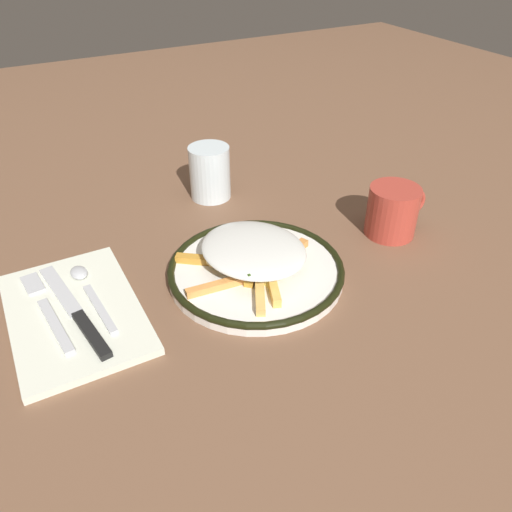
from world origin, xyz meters
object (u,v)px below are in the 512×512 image
knife (79,316)px  spoon (87,286)px  coffee_mug (392,210)px  fries_heap (254,253)px  fork (47,310)px  water_glass (210,172)px  napkin (74,313)px  plate (256,270)px

knife → spoon: size_ratio=1.37×
knife → coffee_mug: size_ratio=2.03×
coffee_mug → fries_heap: bearing=179.0°
fork → water_glass: (0.31, 0.19, 0.03)m
fries_heap → napkin: bearing=172.8°
knife → water_glass: size_ratio=2.28×
spoon → coffee_mug: bearing=-8.7°
napkin → coffee_mug: coffee_mug is taller
napkin → coffee_mug: size_ratio=2.27×
fries_heap → napkin: size_ratio=0.86×
knife → spoon: 0.06m
plate → fork: plate is taller
coffee_mug → spoon: bearing=171.3°
fork → coffee_mug: (0.51, -0.05, 0.03)m
spoon → water_glass: water_glass is taller
spoon → coffee_mug: coffee_mug is taller
knife → water_glass: bearing=38.9°
plate → fries_heap: 0.03m
water_glass → coffee_mug: 0.31m
plate → knife: bearing=175.7°
napkin → fries_heap: bearing=-7.2°
fries_heap → spoon: bearing=163.1°
plate → spoon: bearing=161.7°
napkin → knife: size_ratio=1.12×
fork → fries_heap: bearing=-9.0°
fries_heap → water_glass: 0.24m
napkin → fork: 0.03m
fries_heap → coffee_mug: size_ratio=1.94×
plate → coffee_mug: (0.24, 0.00, 0.03)m
spoon → coffee_mug: (0.45, -0.07, 0.03)m
fork → napkin: bearing=-22.4°
fork → knife: size_ratio=0.84×
spoon → coffee_mug: 0.46m
fries_heap → water_glass: water_glass is taller
water_glass → knife: bearing=-141.1°
plate → fries_heap: fries_heap is taller
fork → spoon: 0.06m
water_glass → spoon: bearing=-146.2°
fork → coffee_mug: bearing=-5.3°
fork → spoon: spoon is taller
fork → coffee_mug: 0.51m
spoon → water_glass: 0.31m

